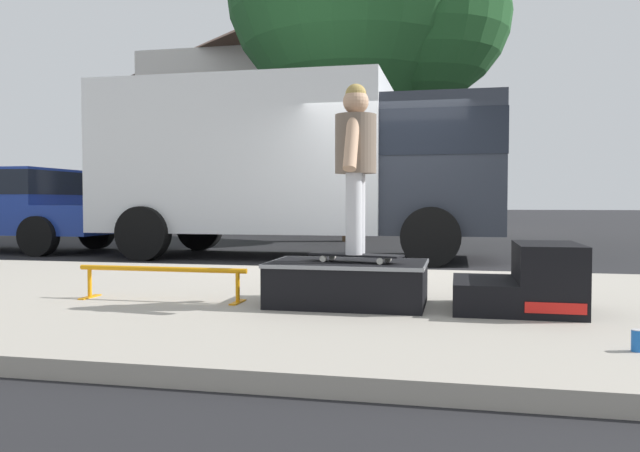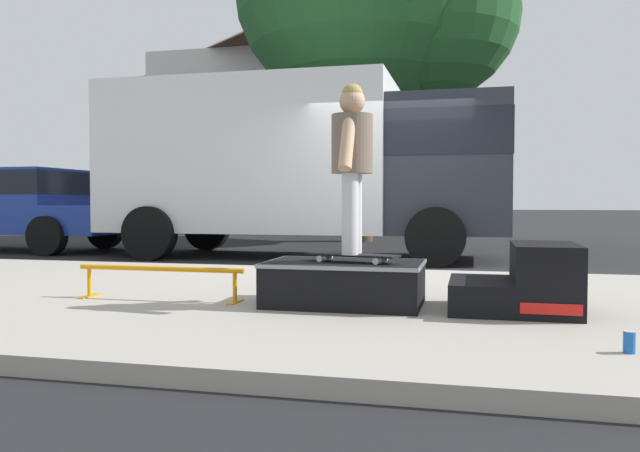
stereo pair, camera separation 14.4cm
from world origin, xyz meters
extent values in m
plane|color=black|center=(0.00, 0.00, 0.00)|extent=(140.00, 140.00, 0.00)
cube|color=#A8A093|center=(0.00, -3.00, 0.06)|extent=(50.00, 5.00, 0.12)
cube|color=black|center=(0.21, -3.37, 0.30)|extent=(1.26, 0.82, 0.36)
cube|color=gray|center=(0.21, -3.37, 0.46)|extent=(1.28, 0.84, 0.03)
cube|color=black|center=(1.30, -3.37, 0.24)|extent=(0.48, 0.83, 0.24)
cube|color=black|center=(1.78, -3.37, 0.39)|extent=(0.48, 0.83, 0.53)
cube|color=red|center=(1.78, -3.79, 0.22)|extent=(0.42, 0.01, 0.08)
cylinder|color=orange|center=(-1.42, -3.49, 0.39)|extent=(1.55, 0.04, 0.04)
cylinder|color=orange|center=(-2.11, -3.49, 0.26)|extent=(0.04, 0.04, 0.27)
cube|color=orange|center=(-2.11, -3.49, 0.13)|extent=(0.06, 0.28, 0.01)
cylinder|color=orange|center=(-0.72, -3.49, 0.26)|extent=(0.04, 0.04, 0.27)
cube|color=orange|center=(-0.72, -3.49, 0.13)|extent=(0.06, 0.28, 0.01)
cube|color=black|center=(0.27, -3.42, 0.54)|extent=(0.81, 0.38, 0.02)
cylinder|color=silver|center=(0.54, -3.39, 0.51)|extent=(0.06, 0.04, 0.05)
cylinder|color=silver|center=(0.49, -3.56, 0.51)|extent=(0.06, 0.04, 0.05)
cylinder|color=silver|center=(0.05, -3.27, 0.51)|extent=(0.06, 0.04, 0.05)
cylinder|color=silver|center=(0.01, -3.45, 0.51)|extent=(0.06, 0.04, 0.05)
cylinder|color=silver|center=(0.27, -3.33, 0.88)|extent=(0.13, 0.13, 0.66)
cylinder|color=silver|center=(0.27, -3.50, 0.88)|extent=(0.13, 0.13, 0.66)
cylinder|color=#726051|center=(0.27, -3.42, 1.44)|extent=(0.34, 0.34, 0.48)
cylinder|color=tan|center=(0.27, -3.21, 1.43)|extent=(0.10, 0.29, 0.45)
cylinder|color=tan|center=(0.27, -3.63, 1.43)|extent=(0.10, 0.29, 0.45)
sphere|color=tan|center=(0.27, -3.42, 1.79)|extent=(0.21, 0.21, 0.21)
sphere|color=tan|center=(0.27, -3.42, 1.84)|extent=(0.17, 0.17, 0.17)
cylinder|color=#1959B2|center=(2.10, -4.64, 0.18)|extent=(0.07, 0.07, 0.12)
cylinder|color=silver|center=(2.10, -4.64, 0.24)|extent=(0.06, 0.06, 0.00)
cube|color=white|center=(-2.59, 2.20, 1.75)|extent=(5.00, 2.35, 2.60)
cube|color=#282D38|center=(0.86, 2.20, 1.55)|extent=(1.90, 2.16, 2.20)
cube|color=black|center=(0.86, 2.20, 2.03)|extent=(1.92, 2.19, 0.70)
cylinder|color=black|center=(0.70, 3.38, 0.45)|extent=(0.90, 0.28, 0.90)
cylinder|color=black|center=(0.70, 1.03, 0.45)|extent=(0.90, 0.28, 0.90)
cylinder|color=black|center=(-3.99, 3.38, 0.45)|extent=(0.90, 0.28, 0.90)
cylinder|color=black|center=(-3.99, 1.03, 0.45)|extent=(0.90, 0.28, 0.90)
cube|color=#1E3899|center=(-5.85, 2.29, 0.64)|extent=(1.10, 1.85, 0.55)
cube|color=#1E3899|center=(-7.40, 2.29, 0.98)|extent=(2.00, 1.85, 1.25)
cube|color=black|center=(-7.40, 2.29, 1.33)|extent=(2.02, 1.87, 0.45)
cylinder|color=black|center=(-6.21, 3.21, 0.36)|extent=(0.72, 0.24, 0.72)
cylinder|color=black|center=(-6.21, 1.36, 0.36)|extent=(0.72, 0.24, 0.72)
cylinder|color=brown|center=(-1.40, 6.78, 2.08)|extent=(0.56, 0.56, 4.16)
sphere|color=#235628|center=(0.30, 6.78, 5.41)|extent=(4.03, 4.03, 4.03)
cube|color=silver|center=(-4.97, 14.61, 3.00)|extent=(9.00, 7.50, 6.00)
cube|color=#B2ADA3|center=(-4.97, 10.61, 1.40)|extent=(9.00, 0.50, 2.80)
pyramid|color=#473328|center=(-4.97, 14.61, 7.20)|extent=(9.54, 7.95, 2.40)
camera|label=1|loc=(1.08, -8.50, 0.98)|focal=35.35mm
camera|label=2|loc=(1.22, -8.47, 0.98)|focal=35.35mm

